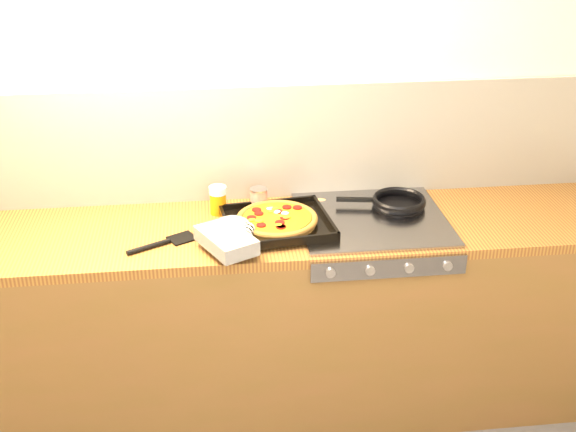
{
  "coord_description": "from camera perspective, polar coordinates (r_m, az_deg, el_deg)",
  "views": [
    {
      "loc": [
        -0.21,
        -1.51,
        2.21
      ],
      "look_at": [
        0.1,
        1.08,
        0.95
      ],
      "focal_mm": 45.0,
      "sensor_mm": 36.0,
      "label": 1
    }
  ],
  "objects": [
    {
      "name": "counter_run",
      "position": [
        3.15,
        -1.86,
        -8.14
      ],
      "size": [
        3.2,
        0.62,
        0.9
      ],
      "color": "brown",
      "rests_on": "ground"
    },
    {
      "name": "frying_pan",
      "position": [
        3.08,
        8.65,
        1.08
      ],
      "size": [
        0.39,
        0.26,
        0.04
      ],
      "color": "black",
      "rests_on": "stovetop"
    },
    {
      "name": "stovetop",
      "position": [
        2.99,
        6.64,
        -0.27
      ],
      "size": [
        0.6,
        0.56,
        0.02
      ],
      "primitive_type": "cube",
      "color": "gray",
      "rests_on": "counter_run"
    },
    {
      "name": "juice_glass",
      "position": [
        3.02,
        -5.55,
        1.28
      ],
      "size": [
        0.08,
        0.08,
        0.12
      ],
      "color": "orange",
      "rests_on": "counter_run"
    },
    {
      "name": "tomato_can",
      "position": [
        3.03,
        -2.32,
        1.28
      ],
      "size": [
        0.08,
        0.08,
        0.1
      ],
      "color": "maroon",
      "rests_on": "counter_run"
    },
    {
      "name": "room_shell",
      "position": [
        3.09,
        -2.53,
        5.73
      ],
      "size": [
        3.2,
        3.2,
        3.2
      ],
      "color": "white",
      "rests_on": "ground"
    },
    {
      "name": "black_spatula",
      "position": [
        2.82,
        -9.86,
        -2.12
      ],
      "size": [
        0.27,
        0.18,
        0.02
      ],
      "color": "black",
      "rests_on": "counter_run"
    },
    {
      "name": "wooden_spoon",
      "position": [
        3.11,
        0.92,
        1.14
      ],
      "size": [
        0.3,
        0.04,
        0.02
      ],
      "color": "#B4824C",
      "rests_on": "counter_run"
    },
    {
      "name": "pizza_on_tray",
      "position": [
        2.84,
        -2.01,
        -0.71
      ],
      "size": [
        0.56,
        0.53,
        0.07
      ],
      "color": "black",
      "rests_on": "stovetop"
    }
  ]
}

